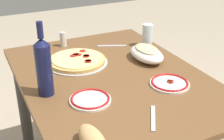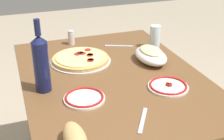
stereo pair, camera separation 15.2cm
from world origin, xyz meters
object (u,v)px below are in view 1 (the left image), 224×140
(wine_bottle, at_px, (44,66))
(baked_pasta_dish, at_px, (147,53))
(spice_shaker, at_px, (63,39))
(pepperoni_pizza, at_px, (77,61))
(side_plate_far, at_px, (170,83))
(side_plate_near, at_px, (90,99))
(water_glass, at_px, (147,35))
(dining_table, at_px, (112,99))

(wine_bottle, bearing_deg, baked_pasta_dish, -78.40)
(baked_pasta_dish, relative_size, spice_shaker, 2.76)
(pepperoni_pizza, relative_size, side_plate_far, 1.76)
(pepperoni_pizza, height_order, spice_shaker, spice_shaker)
(pepperoni_pizza, bearing_deg, side_plate_near, 167.96)
(water_glass, distance_m, spice_shaker, 0.51)
(dining_table, bearing_deg, spice_shaker, 11.13)
(dining_table, relative_size, side_plate_near, 6.57)
(spice_shaker, bearing_deg, wine_bottle, 154.68)
(water_glass, bearing_deg, wine_bottle, 112.92)
(wine_bottle, height_order, side_plate_far, wine_bottle)
(side_plate_near, bearing_deg, pepperoni_pizza, -12.04)
(wine_bottle, relative_size, water_glass, 2.42)
(pepperoni_pizza, bearing_deg, side_plate_far, -143.77)
(pepperoni_pizza, xyz_separation_m, spice_shaker, (0.27, -0.01, 0.03))
(side_plate_far, bearing_deg, wine_bottle, 72.64)
(dining_table, distance_m, spice_shaker, 0.52)
(baked_pasta_dish, height_order, water_glass, water_glass)
(wine_bottle, distance_m, spice_shaker, 0.58)
(side_plate_near, height_order, side_plate_far, side_plate_far)
(side_plate_near, height_order, spice_shaker, spice_shaker)
(dining_table, bearing_deg, baked_pasta_dish, -70.90)
(baked_pasta_dish, bearing_deg, dining_table, 109.10)
(spice_shaker, bearing_deg, pepperoni_pizza, 177.93)
(wine_bottle, relative_size, side_plate_near, 1.86)
(side_plate_far, distance_m, spice_shaker, 0.74)
(side_plate_near, bearing_deg, side_plate_far, -93.98)
(baked_pasta_dish, xyz_separation_m, side_plate_near, (-0.26, 0.44, -0.03))
(dining_table, height_order, side_plate_near, side_plate_near)
(dining_table, xyz_separation_m, water_glass, (0.26, -0.36, 0.20))
(wine_bottle, xyz_separation_m, water_glass, (0.29, -0.70, -0.07))
(wine_bottle, relative_size, spice_shaker, 3.80)
(dining_table, height_order, spice_shaker, spice_shaker)
(wine_bottle, distance_m, side_plate_far, 0.58)
(dining_table, bearing_deg, pepperoni_pizza, 25.99)
(side_plate_far, xyz_separation_m, spice_shaker, (0.68, 0.29, 0.03))
(baked_pasta_dish, bearing_deg, side_plate_near, 120.91)
(side_plate_far, bearing_deg, dining_table, 44.77)
(side_plate_near, bearing_deg, water_glass, -51.46)
(pepperoni_pizza, height_order, water_glass, water_glass)
(pepperoni_pizza, bearing_deg, baked_pasta_dish, -109.64)
(wine_bottle, xyz_separation_m, side_plate_near, (-0.14, -0.15, -0.13))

